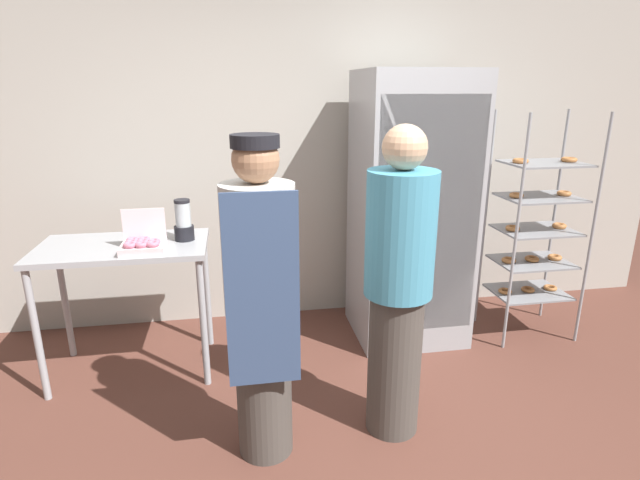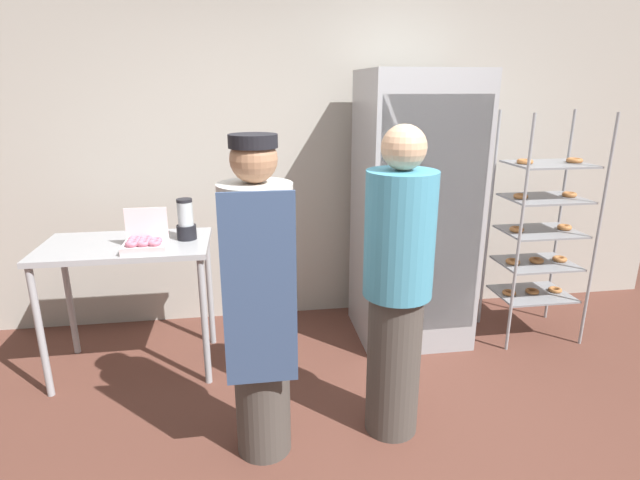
{
  "view_description": "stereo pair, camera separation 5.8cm",
  "coord_description": "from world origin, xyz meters",
  "px_view_note": "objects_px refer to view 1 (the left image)",
  "views": [
    {
      "loc": [
        -0.54,
        -1.85,
        1.87
      ],
      "look_at": [
        -0.08,
        0.8,
        1.05
      ],
      "focal_mm": 28.0,
      "sensor_mm": 36.0,
      "label": 1
    },
    {
      "loc": [
        -0.48,
        -1.86,
        1.87
      ],
      "look_at": [
        -0.08,
        0.8,
        1.05
      ],
      "focal_mm": 28.0,
      "sensor_mm": 36.0,
      "label": 2
    }
  ],
  "objects_px": {
    "person_baker": "(261,301)",
    "person_customer": "(398,286)",
    "refrigerator": "(411,210)",
    "blender_pitcher": "(184,222)",
    "baking_rack": "(536,230)",
    "donut_box": "(143,244)"
  },
  "relations": [
    {
      "from": "person_baker",
      "to": "person_customer",
      "type": "height_order",
      "value": "person_customer"
    },
    {
      "from": "refrigerator",
      "to": "person_customer",
      "type": "relative_size",
      "value": 1.17
    },
    {
      "from": "refrigerator",
      "to": "blender_pitcher",
      "type": "bearing_deg",
      "value": -173.88
    },
    {
      "from": "refrigerator",
      "to": "blender_pitcher",
      "type": "relative_size",
      "value": 7.31
    },
    {
      "from": "baking_rack",
      "to": "blender_pitcher",
      "type": "relative_size",
      "value": 6.29
    },
    {
      "from": "refrigerator",
      "to": "baking_rack",
      "type": "height_order",
      "value": "refrigerator"
    },
    {
      "from": "donut_box",
      "to": "person_baker",
      "type": "relative_size",
      "value": 0.16
    },
    {
      "from": "baking_rack",
      "to": "blender_pitcher",
      "type": "xyz_separation_m",
      "value": [
        -2.57,
        -0.03,
        0.19
      ]
    },
    {
      "from": "donut_box",
      "to": "blender_pitcher",
      "type": "height_order",
      "value": "blender_pitcher"
    },
    {
      "from": "refrigerator",
      "to": "donut_box",
      "type": "xyz_separation_m",
      "value": [
        -1.85,
        -0.39,
        -0.04
      ]
    },
    {
      "from": "refrigerator",
      "to": "person_baker",
      "type": "relative_size",
      "value": 1.19
    },
    {
      "from": "baking_rack",
      "to": "person_baker",
      "type": "relative_size",
      "value": 1.03
    },
    {
      "from": "blender_pitcher",
      "to": "person_baker",
      "type": "relative_size",
      "value": 0.16
    },
    {
      "from": "donut_box",
      "to": "person_customer",
      "type": "height_order",
      "value": "person_customer"
    },
    {
      "from": "donut_box",
      "to": "blender_pitcher",
      "type": "xyz_separation_m",
      "value": [
        0.23,
        0.21,
        0.07
      ]
    },
    {
      "from": "refrigerator",
      "to": "donut_box",
      "type": "bearing_deg",
      "value": -168.16
    },
    {
      "from": "person_baker",
      "to": "person_customer",
      "type": "relative_size",
      "value": 0.98
    },
    {
      "from": "person_baker",
      "to": "person_customer",
      "type": "distance_m",
      "value": 0.73
    },
    {
      "from": "person_baker",
      "to": "blender_pitcher",
      "type": "bearing_deg",
      "value": 113.85
    },
    {
      "from": "donut_box",
      "to": "blender_pitcher",
      "type": "relative_size",
      "value": 0.97
    },
    {
      "from": "refrigerator",
      "to": "person_baker",
      "type": "xyz_separation_m",
      "value": [
        -1.18,
        -1.17,
        -0.13
      ]
    },
    {
      "from": "refrigerator",
      "to": "baking_rack",
      "type": "relative_size",
      "value": 1.16
    }
  ]
}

